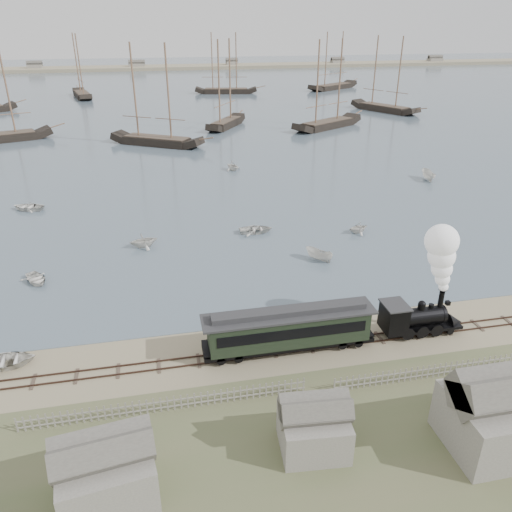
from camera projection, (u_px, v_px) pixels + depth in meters
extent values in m
plane|color=tan|center=(245.00, 340.00, 40.90)|extent=(600.00, 600.00, 0.00)
cube|color=#445362|center=(163.00, 88.00, 191.14)|extent=(600.00, 336.00, 0.06)
cube|color=#3B2820|center=(251.00, 357.00, 38.65)|extent=(120.00, 0.08, 0.12)
cube|color=#3B2820|center=(248.00, 350.00, 39.54)|extent=(120.00, 0.08, 0.12)
cube|color=#44342B|center=(249.00, 354.00, 39.12)|extent=(120.00, 1.80, 0.06)
cube|color=tan|center=(157.00, 69.00, 261.85)|extent=(500.00, 20.00, 1.80)
cube|color=black|center=(420.00, 326.00, 41.53)|extent=(6.66, 1.96, 0.24)
cylinder|color=black|center=(418.00, 316.00, 41.04)|extent=(4.11, 1.47, 1.47)
cube|color=black|center=(394.00, 317.00, 40.55)|extent=(1.76, 2.16, 2.25)
cube|color=#2D2E30|center=(396.00, 305.00, 40.05)|extent=(1.96, 2.35, 0.12)
cylinder|color=black|center=(441.00, 300.00, 40.81)|extent=(0.43, 0.43, 1.57)
sphere|color=black|center=(422.00, 304.00, 40.58)|extent=(0.63, 0.63, 0.63)
cone|color=black|center=(454.00, 323.00, 42.15)|extent=(1.37, 1.96, 1.96)
cube|color=black|center=(448.00, 303.00, 41.09)|extent=(0.34, 0.34, 0.34)
cube|color=black|center=(288.00, 342.00, 39.42)|extent=(13.56, 2.23, 0.34)
cube|color=black|center=(289.00, 328.00, 38.84)|extent=(12.59, 2.42, 2.42)
cube|color=black|center=(293.00, 334.00, 37.65)|extent=(11.62, 0.06, 0.87)
cube|color=black|center=(285.00, 317.00, 39.82)|extent=(11.62, 0.06, 0.87)
cube|color=#2D2E30|center=(289.00, 314.00, 38.30)|extent=(13.56, 2.61, 0.17)
cube|color=#2D2E30|center=(289.00, 311.00, 38.17)|extent=(12.11, 1.16, 0.44)
imported|color=silver|center=(6.00, 361.00, 37.68)|extent=(3.29, 4.45, 0.89)
imported|color=silver|center=(36.00, 279.00, 49.62)|extent=(4.24, 3.84, 0.72)
imported|color=silver|center=(143.00, 240.00, 57.10)|extent=(3.37, 3.70, 1.68)
imported|color=silver|center=(319.00, 255.00, 54.03)|extent=(3.27, 3.12, 1.27)
imported|color=silver|center=(256.00, 229.00, 61.19)|extent=(3.06, 4.20, 0.85)
imported|color=silver|center=(358.00, 227.00, 60.99)|extent=(2.96, 3.21, 1.41)
imported|color=silver|center=(428.00, 175.00, 81.06)|extent=(4.20, 2.09, 1.55)
imported|color=silver|center=(28.00, 207.00, 68.52)|extent=(4.44, 5.14, 0.89)
imported|color=silver|center=(233.00, 166.00, 86.30)|extent=(3.96, 3.80, 1.62)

